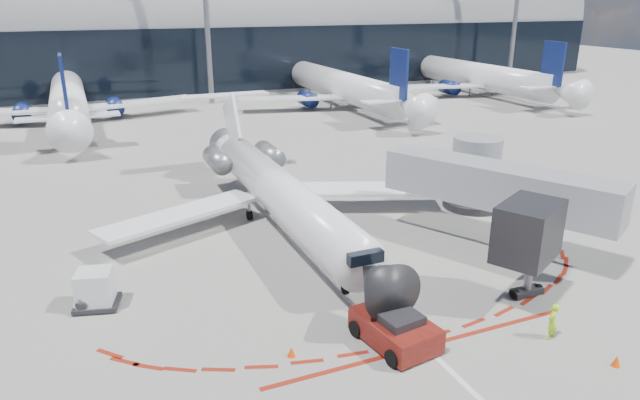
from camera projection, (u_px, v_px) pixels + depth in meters
name	position (u px, v px, depth m)	size (l,w,h in m)	color
ground	(315.00, 241.00, 33.10)	(260.00, 260.00, 0.00)	gray
apron_centerline	(303.00, 229.00, 34.83)	(0.25, 40.00, 0.01)	silver
apron_stop_bar	(425.00, 346.00, 23.13)	(14.00, 0.25, 0.01)	maroon
terminal_building	(151.00, 32.00, 86.56)	(150.00, 24.15, 24.00)	#96999B
jet_bridge	(491.00, 186.00, 33.11)	(10.03, 15.20, 4.90)	#97999F
light_mast_centre	(206.00, 5.00, 72.37)	(0.70, 0.70, 25.00)	slate
light_mast_east	(517.00, 4.00, 90.88)	(0.70, 0.70, 25.00)	slate
regional_jet	(277.00, 189.00, 35.02)	(21.98, 27.11, 6.79)	white
pushback_tug	(395.00, 329.00, 23.15)	(2.85, 5.75, 1.47)	#4F100B
ramp_worker	(552.00, 321.00, 23.41)	(0.59, 0.38, 1.61)	#B8FF1A
uld_container	(95.00, 289.00, 25.80)	(2.25, 2.05, 1.79)	black
safety_cone_left	(291.00, 351.00, 22.40)	(0.32, 0.32, 0.45)	#FF4705
safety_cone_right	(616.00, 361.00, 21.81)	(0.33, 0.33, 0.46)	#FF4705
bg_airliner_0	(64.00, 73.00, 63.71)	(33.43, 35.40, 10.82)	white
bg_airliner_1	(343.00, 66.00, 72.51)	(32.38, 34.29, 10.48)	white
bg_airliner_2	(480.00, 58.00, 81.97)	(32.50, 34.41, 10.51)	white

